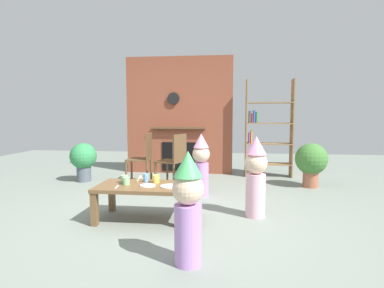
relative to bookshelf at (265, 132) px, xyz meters
The scene contains 19 objects.
ground_plane 2.90m from the bookshelf, 119.59° to the right, with size 12.00×12.00×0.00m, color gray.
brick_fireplace_feature 1.77m from the bookshelf, behind, with size 2.20×0.28×2.40m.
bookshelf is the anchor object (origin of this frame).
coffee_table 3.23m from the bookshelf, 121.54° to the right, with size 1.12×0.60×0.41m.
paper_cup_near_left 3.35m from the bookshelf, 124.84° to the right, with size 0.08×0.08×0.09m, color #8CD18C.
paper_cup_near_right 3.31m from the bookshelf, 126.49° to the right, with size 0.08×0.08×0.09m, color #8CD18C.
paper_cup_center 3.06m from the bookshelf, 121.31° to the right, with size 0.08×0.08×0.10m, color #F2CC4C.
paper_cup_far_left 3.11m from the bookshelf, 123.71° to the right, with size 0.06×0.06×0.10m, color #669EE0.
paper_plate_front 3.24m from the bookshelf, 120.62° to the right, with size 0.18×0.18×0.01m, color white.
paper_plate_rear 3.12m from the bookshelf, 116.42° to the right, with size 0.22×0.22×0.01m, color white.
birthday_cake_slice 3.11m from the bookshelf, 125.80° to the right, with size 0.10×0.10×0.07m, color #EAC68C.
table_fork 3.49m from the bookshelf, 124.57° to the right, with size 0.15×0.02×0.01m, color silver.
child_with_cone_hat 3.87m from the bookshelf, 105.83° to the right, with size 0.26×0.26×0.93m.
child_in_pink 2.52m from the bookshelf, 99.18° to the right, with size 0.27×0.27×0.97m.
child_by_the_chairs 1.99m from the bookshelf, 124.98° to the right, with size 0.26×0.26×0.94m.
dining_chair_left 2.40m from the bookshelf, 156.63° to the right, with size 0.42×0.42×0.90m.
dining_chair_middle 2.00m from the bookshelf, 144.46° to the right, with size 0.52×0.52×0.90m.
potted_plant_tall 1.16m from the bookshelf, 51.41° to the right, with size 0.53×0.53×0.74m.
potted_plant_short 3.48m from the bookshelf, 165.67° to the right, with size 0.48×0.48×0.71m.
Camera 1 is at (0.61, -3.66, 1.22)m, focal length 28.33 mm.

